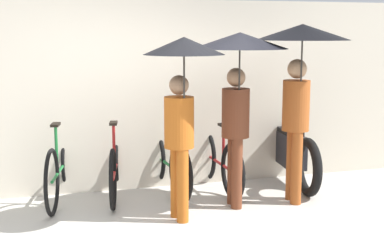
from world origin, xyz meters
The scene contains 9 objects.
back_wall centered at (0.00, 2.10, 1.22)m, with size 11.05×0.12×2.44m.
parked_bicycle_0 centered at (-1.00, 1.82, 0.40)m, with size 0.54×1.82×1.04m.
parked_bicycle_1 centered at (-0.33, 1.80, 0.38)m, with size 0.51×1.72×1.06m.
parked_bicycle_2 centered at (0.33, 1.81, 0.38)m, with size 0.44×1.70×1.05m.
parked_bicycle_3 centered at (1.00, 1.73, 0.37)m, with size 0.44×1.70×1.02m.
pedestrian_leading centered at (0.23, 0.68, 1.49)m, with size 0.84×0.84×1.99m.
pedestrian_center centered at (0.95, 0.92, 1.63)m, with size 1.07×1.07×2.03m.
pedestrian_trailing centered at (1.69, 0.88, 1.70)m, with size 1.08×1.08×2.12m.
motorcycle centered at (2.05, 1.83, 0.41)m, with size 0.58×2.13×0.94m.
Camera 1 is at (-1.20, -4.68, 2.04)m, focal length 50.00 mm.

